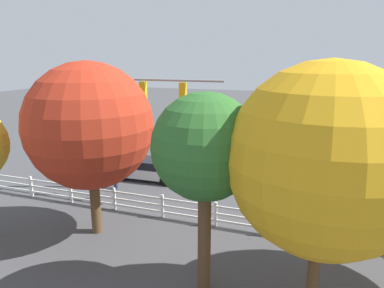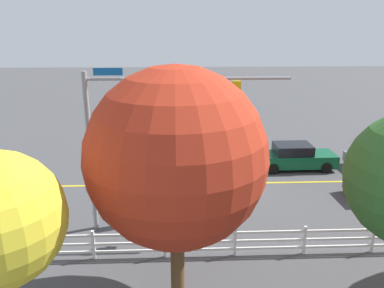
{
  "view_description": "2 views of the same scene",
  "coord_description": "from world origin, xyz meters",
  "px_view_note": "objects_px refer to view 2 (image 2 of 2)",
  "views": [
    {
      "loc": [
        -6.68,
        20.44,
        7.35
      ],
      "look_at": [
        -0.14,
        1.81,
        2.41
      ],
      "focal_mm": 32.2,
      "sensor_mm": 36.0,
      "label": 1
    },
    {
      "loc": [
        1.71,
        19.07,
        8.25
      ],
      "look_at": [
        0.99,
        1.78,
        2.83
      ],
      "focal_mm": 35.74,
      "sensor_mm": 36.0,
      "label": 2
    }
  ],
  "objects_px": {
    "tree_2": "(176,158)",
    "car_3": "(383,157)",
    "car_2": "(158,190)",
    "car_0": "(295,157)",
    "pedestrian": "(131,205)"
  },
  "relations": [
    {
      "from": "car_3",
      "to": "car_0",
      "type": "bearing_deg",
      "value": 178.3
    },
    {
      "from": "car_3",
      "to": "pedestrian",
      "type": "relative_size",
      "value": 2.55
    },
    {
      "from": "car_0",
      "to": "pedestrian",
      "type": "relative_size",
      "value": 2.73
    },
    {
      "from": "car_0",
      "to": "tree_2",
      "type": "height_order",
      "value": "tree_2"
    },
    {
      "from": "car_2",
      "to": "car_3",
      "type": "xyz_separation_m",
      "value": [
        -13.28,
        -4.09,
        0.03
      ]
    },
    {
      "from": "tree_2",
      "to": "car_3",
      "type": "bearing_deg",
      "value": -138.41
    },
    {
      "from": "car_2",
      "to": "tree_2",
      "type": "relative_size",
      "value": 0.61
    },
    {
      "from": "car_0",
      "to": "car_3",
      "type": "xyz_separation_m",
      "value": [
        -5.33,
        0.08,
        -0.07
      ]
    },
    {
      "from": "car_3",
      "to": "tree_2",
      "type": "bearing_deg",
      "value": -139.28
    },
    {
      "from": "car_0",
      "to": "tree_2",
      "type": "bearing_deg",
      "value": -123.3
    },
    {
      "from": "pedestrian",
      "to": "car_0",
      "type": "bearing_deg",
      "value": -166.92
    },
    {
      "from": "tree_2",
      "to": "car_2",
      "type": "bearing_deg",
      "value": -82.53
    },
    {
      "from": "car_0",
      "to": "pedestrian",
      "type": "xyz_separation_m",
      "value": [
        8.99,
        6.38,
        0.2
      ]
    },
    {
      "from": "car_2",
      "to": "car_0",
      "type": "bearing_deg",
      "value": -154.15
    },
    {
      "from": "tree_2",
      "to": "pedestrian",
      "type": "bearing_deg",
      "value": -67.48
    }
  ]
}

